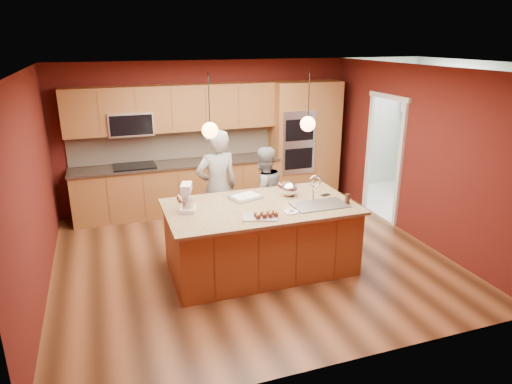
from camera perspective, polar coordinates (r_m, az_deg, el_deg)
name	(u,v)px	position (r m, az deg, el deg)	size (l,w,h in m)	color
floor	(250,257)	(6.82, -0.75, -8.10)	(5.50, 5.50, 0.00)	#442513
ceiling	(249,69)	(6.10, -0.87, 15.17)	(5.50, 5.50, 0.00)	white
wall_back	(208,135)	(8.67, -6.03, 7.15)	(5.50, 5.50, 0.00)	#521611
wall_front	(337,242)	(4.17, 10.09, -6.13)	(5.50, 5.50, 0.00)	#521611
wall_left	(32,190)	(6.09, -26.18, 0.26)	(5.00, 5.00, 0.00)	#521611
wall_right	(415,154)	(7.62, 19.31, 4.56)	(5.00, 5.00, 0.00)	#521611
cabinet_run	(175,160)	(8.39, -10.08, 4.00)	(3.74, 0.64, 2.30)	#945C2E
oven_column	(304,141)	(9.02, 6.02, 6.31)	(1.30, 0.62, 2.30)	#945C2E
doorway_trim	(383,160)	(8.30, 15.64, 3.90)	(0.08, 1.11, 2.20)	silver
laundry_room	(450,101)	(9.44, 23.04, 10.43)	(2.60, 2.70, 2.70)	silver
pendant_left	(210,130)	(5.68, -5.78, 7.73)	(0.20, 0.20, 0.80)	black
pendant_right	(308,124)	(6.11, 6.50, 8.49)	(0.20, 0.20, 0.80)	black
island	(261,236)	(6.33, 0.68, -5.54)	(2.54, 1.42, 1.32)	#945C2E
person_left	(217,188)	(6.93, -4.89, 0.45)	(0.66, 0.44, 1.82)	black
person_right	(263,193)	(7.19, 0.93, -0.17)	(0.73, 0.57, 1.50)	slate
stand_mixer	(187,199)	(5.96, -8.62, -0.93)	(0.26, 0.31, 0.37)	white
sheet_cake	(246,197)	(6.40, -1.30, -0.64)	(0.49, 0.42, 0.05)	silver
cooling_rack	(260,216)	(5.75, 0.47, -3.06)	(0.44, 0.31, 0.02)	silver
mixing_bowl	(289,189)	(6.51, 4.21, 0.37)	(0.24, 0.24, 0.21)	silver
plate	(291,212)	(5.92, 4.41, -2.49)	(0.19, 0.19, 0.01)	silver
tumbler	(347,199)	(6.32, 11.35, -0.83)	(0.07, 0.07, 0.14)	#371B0F
phone	(326,195)	(6.61, 8.69, -0.36)	(0.13, 0.07, 0.01)	black
cupcakes_left	(182,198)	(6.40, -9.18, -0.79)	(0.14, 0.21, 0.06)	#C58949
cupcakes_rack	(266,214)	(5.72, 1.29, -2.74)	(0.31, 0.16, 0.07)	#C58949
cupcakes_right	(287,186)	(6.84, 3.88, 0.72)	(0.22, 0.30, 0.07)	#C58949
washer	(449,180)	(9.33, 22.96, 1.42)	(0.66, 0.69, 1.07)	white
dryer	(423,170)	(9.80, 20.19, 2.59)	(0.68, 0.70, 1.09)	white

